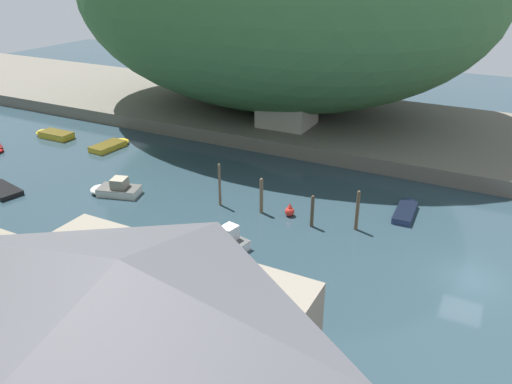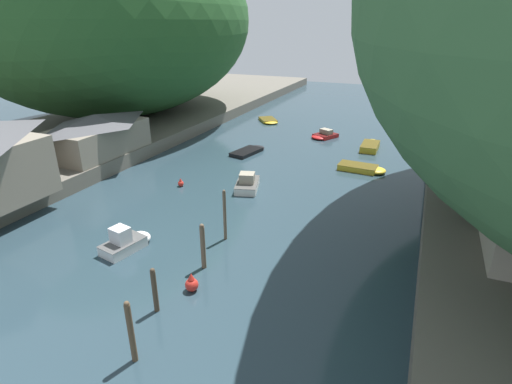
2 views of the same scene
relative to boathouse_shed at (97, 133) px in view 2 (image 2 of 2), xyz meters
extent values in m
plane|color=#283D47|center=(16.42, 3.14, -3.42)|extent=(130.00, 130.00, 0.00)
cube|color=#666056|center=(-8.25, 3.14, -2.70)|extent=(22.00, 120.00, 1.45)
ellipsoid|color=#285628|center=(-9.35, 16.39, 10.20)|extent=(31.15, 43.61, 24.35)
cube|color=gray|center=(0.00, 0.00, -0.58)|extent=(5.29, 9.63, 2.79)
pyramid|color=#4C4C51|center=(0.00, 0.00, 1.34)|extent=(5.71, 10.40, 1.04)
cube|color=gold|center=(8.07, 25.03, -3.25)|extent=(3.59, 3.84, 0.36)
ellipsoid|color=gold|center=(9.05, 23.72, -3.25)|extent=(2.53, 2.47, 0.36)
cube|color=#4C3E0E|center=(8.07, 25.03, -3.05)|extent=(3.66, 3.91, 0.03)
cube|color=white|center=(12.74, -11.88, -3.10)|extent=(2.06, 2.93, 0.64)
ellipsoid|color=white|center=(13.00, -10.57, -3.10)|extent=(1.72, 1.60, 0.64)
cube|color=#525252|center=(12.74, -11.88, -2.77)|extent=(2.10, 2.99, 0.03)
cube|color=silver|center=(12.72, -11.97, -2.27)|extent=(1.26, 1.13, 1.03)
cube|color=gold|center=(23.88, 16.54, -3.09)|extent=(1.81, 3.73, 0.67)
ellipsoid|color=gold|center=(23.86, 18.40, -3.09)|extent=(1.71, 1.87, 0.67)
cube|color=#4C3E0E|center=(23.88, 16.54, -2.74)|extent=(1.85, 3.80, 0.03)
cube|color=red|center=(17.97, 19.67, -3.22)|extent=(3.10, 3.35, 0.42)
ellipsoid|color=red|center=(17.34, 18.48, -3.22)|extent=(2.39, 2.11, 0.42)
cube|color=#450A0A|center=(17.97, 19.67, -2.99)|extent=(3.16, 3.42, 0.03)
cube|color=#9E937F|center=(18.01, 19.75, -2.70)|extent=(1.73, 1.51, 0.61)
cube|color=gold|center=(23.81, 9.09, -3.16)|extent=(3.72, 2.17, 0.52)
ellipsoid|color=gold|center=(25.60, 8.97, -3.16)|extent=(1.92, 1.95, 0.52)
cube|color=#4C3E0E|center=(23.81, 9.09, -2.89)|extent=(3.79, 2.21, 0.03)
cube|color=silver|center=(15.80, 0.48, -3.11)|extent=(2.68, 3.74, 0.64)
ellipsoid|color=silver|center=(15.33, 2.09, -3.11)|extent=(2.11, 2.10, 0.64)
cube|color=#504E4A|center=(15.80, 0.48, -2.77)|extent=(2.73, 3.81, 0.03)
cube|color=#9E937F|center=(15.83, 0.38, -2.36)|extent=(1.54, 1.49, 0.86)
cube|color=black|center=(11.58, 9.62, -3.25)|extent=(2.66, 4.15, 0.36)
ellipsoid|color=black|center=(11.98, 11.50, -3.25)|extent=(2.17, 2.25, 0.36)
cube|color=black|center=(11.58, 9.62, -3.05)|extent=(2.71, 4.23, 0.03)
cylinder|color=brown|center=(19.19, -18.84, -1.95)|extent=(0.26, 0.26, 2.95)
sphere|color=brown|center=(19.19, -18.84, -0.42)|extent=(0.23, 0.23, 0.23)
cylinder|color=#4C3D2D|center=(18.13, -15.81, -2.25)|extent=(0.26, 0.26, 2.35)
sphere|color=#4C3D2D|center=(18.13, -15.81, -1.02)|extent=(0.24, 0.24, 0.24)
cylinder|color=brown|center=(18.39, -11.52, -2.06)|extent=(0.29, 0.29, 2.72)
sphere|color=brown|center=(18.39, -11.52, -0.64)|extent=(0.26, 0.26, 0.26)
cylinder|color=brown|center=(18.02, -8.02, -1.70)|extent=(0.21, 0.21, 3.44)
sphere|color=brown|center=(18.02, -8.02, 0.06)|extent=(0.19, 0.19, 0.19)
sphere|color=red|center=(10.15, -1.27, -3.17)|extent=(0.51, 0.51, 0.51)
cone|color=red|center=(10.15, -1.27, -2.78)|extent=(0.26, 0.26, 0.26)
sphere|color=red|center=(18.89, -13.70, -3.06)|extent=(0.73, 0.73, 0.73)
cone|color=red|center=(18.89, -13.70, -2.51)|extent=(0.37, 0.37, 0.37)
camera|label=1|loc=(-12.38, -27.05, 14.47)|focal=35.00mm
camera|label=2|loc=(29.05, -28.72, 10.02)|focal=28.00mm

